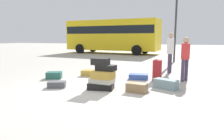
% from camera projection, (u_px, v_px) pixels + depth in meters
% --- Properties ---
extents(ground_plane, '(80.00, 80.00, 0.00)m').
position_uv_depth(ground_plane, '(92.00, 92.00, 6.05)').
color(ground_plane, '#ADA89E').
extents(suitcase_tower, '(0.86, 0.61, 0.95)m').
position_uv_depth(suitcase_tower, '(102.00, 76.00, 6.31)').
color(suitcase_tower, black).
rests_on(suitcase_tower, ground).
extents(suitcase_navy_foreground_near, '(0.76, 0.52, 0.20)m').
position_uv_depth(suitcase_navy_foreground_near, '(139.00, 77.00, 7.90)').
color(suitcase_navy_foreground_near, '#334F99').
rests_on(suitcase_navy_foreground_near, ground).
extents(suitcase_brown_left_side, '(0.61, 0.38, 0.27)m').
position_uv_depth(suitcase_brown_left_side, '(137.00, 88.00, 6.02)').
color(suitcase_brown_left_side, olive).
rests_on(suitcase_brown_left_side, ground).
extents(suitcase_charcoal_foreground_far, '(0.62, 0.51, 0.20)m').
position_uv_depth(suitcase_charcoal_foreground_far, '(57.00, 84.00, 6.60)').
color(suitcase_charcoal_foreground_far, '#4C4C51').
rests_on(suitcase_charcoal_foreground_far, ground).
extents(suitcase_teal_behind_tower, '(0.69, 0.62, 0.26)m').
position_uv_depth(suitcase_teal_behind_tower, '(54.00, 75.00, 8.03)').
color(suitcase_teal_behind_tower, '#26594C').
rests_on(suitcase_teal_behind_tower, ground).
extents(suitcase_tan_white_trunk, '(0.77, 0.52, 0.23)m').
position_uv_depth(suitcase_tan_white_trunk, '(91.00, 73.00, 8.61)').
color(suitcase_tan_white_trunk, '#B28C33').
rests_on(suitcase_tan_white_trunk, ground).
extents(suitcase_maroon_upright_blue, '(0.30, 0.41, 0.75)m').
position_uv_depth(suitcase_maroon_upright_blue, '(157.00, 70.00, 7.68)').
color(suitcase_maroon_upright_blue, maroon).
rests_on(suitcase_maroon_upright_blue, ground).
extents(suitcase_slate_right_side, '(0.80, 0.60, 0.29)m').
position_uv_depth(suitcase_slate_right_side, '(166.00, 84.00, 6.45)').
color(suitcase_slate_right_side, gray).
rests_on(suitcase_slate_right_side, ground).
extents(person_bearded_onlooker, '(0.30, 0.30, 1.58)m').
position_uv_depth(person_bearded_onlooker, '(185.00, 55.00, 7.45)').
color(person_bearded_onlooker, '#3F334C').
rests_on(person_bearded_onlooker, ground).
extents(person_tourist_with_camera, '(0.30, 0.34, 1.77)m').
position_uv_depth(person_tourist_with_camera, '(170.00, 49.00, 9.14)').
color(person_tourist_with_camera, '#3F334C').
rests_on(person_tourist_with_camera, ground).
extents(parked_bus, '(9.18, 3.44, 3.15)m').
position_uv_depth(parked_bus, '(112.00, 34.00, 20.07)').
color(parked_bus, yellow).
rests_on(parked_bus, ground).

